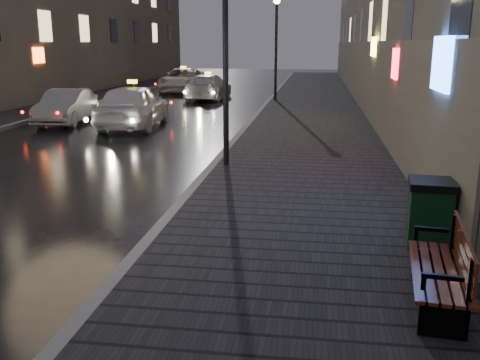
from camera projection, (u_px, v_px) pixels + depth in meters
The scene contains 14 objects.
ground at pixel (39, 258), 8.03m from camera, with size 120.00×120.00×0.00m, color black.
sidewalk at pixel (313, 104), 27.62m from camera, with size 4.60×58.00×0.15m, color black.
curb at pixel (267, 103), 27.95m from camera, with size 0.20×58.00×0.15m, color slate.
sidewalk_far at pixel (82, 100), 29.34m from camera, with size 2.40×58.00×0.15m, color black.
curb_far at pixel (105, 101), 29.16m from camera, with size 0.20×58.00×0.15m, color slate.
building_far_c at pixel (113, 14), 45.90m from camera, with size 6.00×22.00×11.00m, color #6B6051.
lamp_near at pixel (225, 28), 12.67m from camera, with size 0.36×0.36×5.28m.
lamp_far at pixel (276, 36), 28.01m from camera, with size 0.36×0.36×5.28m.
bench at pixel (446, 269), 6.16m from camera, with size 0.83×1.85×0.91m.
trash_bin at pixel (430, 212), 8.04m from camera, with size 0.72×0.72×1.01m.
taxi_near at pixel (133, 106), 20.21m from camera, with size 1.96×4.87×1.66m, color white.
car_left_mid at pixel (66, 107), 21.29m from camera, with size 1.42×4.07×1.34m, color gray.
taxi_mid at pixel (208, 87), 30.28m from camera, with size 1.98×4.88×1.42m, color silver.
taxi_far at pixel (184, 80), 35.01m from camera, with size 2.52×5.47×1.52m, color silver.
Camera 1 is at (4.05, -6.99, 3.14)m, focal length 40.00 mm.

